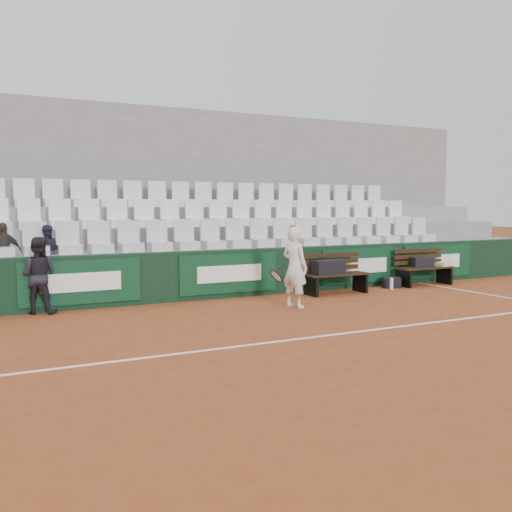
# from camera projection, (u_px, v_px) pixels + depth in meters

# --- Properties ---
(ground) EXTENTS (80.00, 80.00, 0.00)m
(ground) POSITION_uv_depth(u_px,v_px,m) (346.00, 333.00, 8.60)
(ground) COLOR brown
(ground) RESTS_ON ground
(court_baseline) EXTENTS (18.00, 0.06, 0.01)m
(court_baseline) POSITION_uv_depth(u_px,v_px,m) (346.00, 333.00, 8.60)
(court_baseline) COLOR white
(court_baseline) RESTS_ON ground
(back_barrier) EXTENTS (18.00, 0.34, 1.00)m
(back_barrier) POSITION_uv_depth(u_px,v_px,m) (238.00, 273.00, 12.14)
(back_barrier) COLOR black
(back_barrier) RESTS_ON ground
(grandstand_tier_front) EXTENTS (18.00, 0.95, 1.00)m
(grandstand_tier_front) POSITION_uv_depth(u_px,v_px,m) (223.00, 270.00, 12.67)
(grandstand_tier_front) COLOR gray
(grandstand_tier_front) RESTS_ON ground
(grandstand_tier_mid) EXTENTS (18.00, 0.95, 1.45)m
(grandstand_tier_mid) POSITION_uv_depth(u_px,v_px,m) (207.00, 257.00, 13.49)
(grandstand_tier_mid) COLOR gray
(grandstand_tier_mid) RESTS_ON ground
(grandstand_tier_back) EXTENTS (18.00, 0.95, 1.90)m
(grandstand_tier_back) POSITION_uv_depth(u_px,v_px,m) (193.00, 245.00, 14.32)
(grandstand_tier_back) COLOR #979794
(grandstand_tier_back) RESTS_ON ground
(grandstand_rear_wall) EXTENTS (18.00, 0.30, 4.40)m
(grandstand_rear_wall) POSITION_uv_depth(u_px,v_px,m) (184.00, 195.00, 14.76)
(grandstand_rear_wall) COLOR gray
(grandstand_rear_wall) RESTS_ON ground
(seat_row_front) EXTENTS (11.90, 0.44, 0.63)m
(seat_row_front) POSITION_uv_depth(u_px,v_px,m) (226.00, 234.00, 12.44)
(seat_row_front) COLOR silver
(seat_row_front) RESTS_ON grandstand_tier_front
(seat_row_mid) EXTENTS (11.90, 0.44, 0.63)m
(seat_row_mid) POSITION_uv_depth(u_px,v_px,m) (209.00, 213.00, 13.25)
(seat_row_mid) COLOR white
(seat_row_mid) RESTS_ON grandstand_tier_mid
(seat_row_back) EXTENTS (11.90, 0.44, 0.63)m
(seat_row_back) POSITION_uv_depth(u_px,v_px,m) (195.00, 194.00, 14.05)
(seat_row_back) COLOR silver
(seat_row_back) RESTS_ON grandstand_tier_back
(bench_left) EXTENTS (1.50, 0.56, 0.45)m
(bench_left) POSITION_uv_depth(u_px,v_px,m) (336.00, 284.00, 12.48)
(bench_left) COLOR black
(bench_left) RESTS_ON ground
(bench_right) EXTENTS (1.50, 0.56, 0.45)m
(bench_right) POSITION_uv_depth(u_px,v_px,m) (424.00, 276.00, 13.81)
(bench_right) COLOR black
(bench_right) RESTS_ON ground
(sports_bag_left) EXTENTS (0.72, 0.32, 0.31)m
(sports_bag_left) POSITION_uv_depth(u_px,v_px,m) (329.00, 267.00, 12.33)
(sports_bag_left) COLOR black
(sports_bag_left) RESTS_ON bench_left
(sports_bag_right) EXTENTS (0.55, 0.33, 0.24)m
(sports_bag_right) POSITION_uv_depth(u_px,v_px,m) (422.00, 262.00, 13.78)
(sports_bag_right) COLOR black
(sports_bag_right) RESTS_ON bench_right
(towel) EXTENTS (0.39, 0.32, 0.10)m
(towel) POSITION_uv_depth(u_px,v_px,m) (443.00, 264.00, 14.01)
(towel) COLOR beige
(towel) RESTS_ON bench_right
(sports_bag_ground) EXTENTS (0.47, 0.40, 0.25)m
(sports_bag_ground) POSITION_uv_depth(u_px,v_px,m) (391.00, 282.00, 13.43)
(sports_bag_ground) COLOR black
(sports_bag_ground) RESTS_ON ground
(water_bottle_near) EXTENTS (0.07, 0.07, 0.26)m
(water_bottle_near) POSITION_uv_depth(u_px,v_px,m) (312.00, 287.00, 12.56)
(water_bottle_near) COLOR #ACBBC3
(water_bottle_near) RESTS_ON ground
(water_bottle_far) EXTENTS (0.08, 0.08, 0.28)m
(water_bottle_far) POSITION_uv_depth(u_px,v_px,m) (391.00, 284.00, 13.09)
(water_bottle_far) COLOR silver
(water_bottle_far) RESTS_ON ground
(tennis_player) EXTENTS (0.76, 0.65, 1.53)m
(tennis_player) POSITION_uv_depth(u_px,v_px,m) (295.00, 267.00, 10.79)
(tennis_player) COLOR white
(tennis_player) RESTS_ON ground
(ball_kid) EXTENTS (0.82, 0.75, 1.38)m
(ball_kid) POSITION_uv_depth(u_px,v_px,m) (38.00, 275.00, 10.13)
(ball_kid) COLOR black
(ball_kid) RESTS_ON ground
(spectator_b) EXTENTS (0.68, 0.44, 1.07)m
(spectator_b) POSITION_uv_depth(u_px,v_px,m) (3.00, 227.00, 10.46)
(spectator_b) COLOR #2F2925
(spectator_b) RESTS_ON grandstand_tier_front
(spectator_c) EXTENTS (0.51, 0.40, 1.01)m
(spectator_c) POSITION_uv_depth(u_px,v_px,m) (46.00, 228.00, 10.80)
(spectator_c) COLOR #202430
(spectator_c) RESTS_ON grandstand_tier_front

